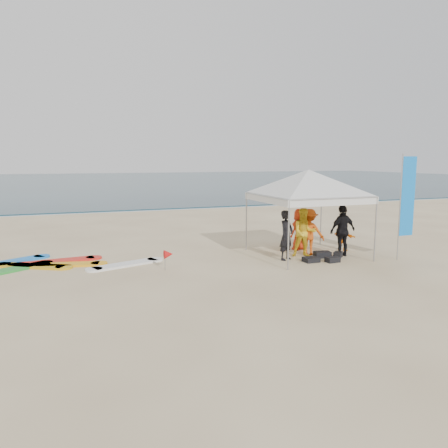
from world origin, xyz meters
TOP-DOWN VIEW (x-y plane):
  - ground at (0.00, 0.00)m, footprint 120.00×120.00m
  - ocean at (0.00, 60.00)m, footprint 160.00×84.00m
  - shoreline_foam at (0.00, 18.20)m, footprint 160.00×1.20m
  - person_black_a at (2.78, 1.56)m, footprint 0.75×0.68m
  - person_yellow at (3.62, 1.79)m, footprint 1.01×0.89m
  - person_orange_a at (3.98, 2.05)m, footprint 1.23×1.15m
  - person_black_b at (4.93, 1.37)m, footprint 1.13×0.58m
  - person_orange_b at (4.08, 2.92)m, footprint 0.90×0.75m
  - person_seated at (5.59, 2.24)m, footprint 0.57×1.00m
  - canopy_tent at (3.81, 1.93)m, footprint 4.66×4.66m
  - feather_flag at (6.66, 0.23)m, footprint 0.61×0.04m
  - marker_pennant at (-1.33, 1.60)m, footprint 0.28×0.28m
  - gear_pile at (4.02, 1.11)m, footprint 1.74×1.11m
  - surfboard_spread at (-4.74, 3.50)m, footprint 5.66×3.07m

SIDE VIEW (x-z plane):
  - ground at x=0.00m, z-range 0.00..0.00m
  - shoreline_foam at x=0.00m, z-range 0.00..0.01m
  - surfboard_spread at x=-4.74m, z-range 0.00..0.07m
  - ocean at x=0.00m, z-range 0.00..0.08m
  - gear_pile at x=4.02m, z-range -0.01..0.21m
  - marker_pennant at x=-1.33m, z-range 0.18..0.81m
  - person_seated at x=5.59m, z-range 0.00..1.03m
  - person_orange_b at x=4.08m, z-range 0.00..1.58m
  - person_orange_a at x=3.98m, z-range 0.00..1.67m
  - person_black_a at x=2.78m, z-range 0.00..1.71m
  - person_yellow at x=3.62m, z-range 0.00..1.73m
  - person_black_b at x=4.93m, z-range 0.00..1.84m
  - feather_flag at x=6.66m, z-range 0.32..3.96m
  - canopy_tent at x=3.81m, z-range 1.31..4.83m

